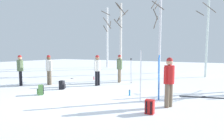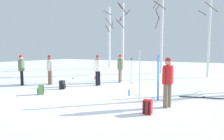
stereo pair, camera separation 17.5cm
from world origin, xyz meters
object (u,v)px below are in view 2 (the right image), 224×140
at_px(ski_poles_0, 132,70).
at_px(backpack_2, 62,85).
at_px(birch_tree_3, 209,27).
at_px(person_4, 21,68).
at_px(person_2, 168,79).
at_px(birch_tree_1, 123,34).
at_px(person_1, 98,68).
at_px(ski_pair_lying_0, 73,79).
at_px(person_0, 120,67).
at_px(backpack_0, 41,90).
at_px(ski_pair_planted_1, 140,77).
at_px(water_bottle_1, 129,93).
at_px(ski_pair_planted_0, 158,78).
at_px(water_bottle_0, 95,78).
at_px(birch_tree_0, 109,37).
at_px(birch_tree_2, 161,33).
at_px(person_3, 50,68).
at_px(backpack_1, 148,107).
at_px(ski_pair_lying_1, 203,98).

xyz_separation_m(ski_poles_0, backpack_2, (-2.36, -3.22, -0.60)).
height_order(ski_poles_0, backpack_2, ski_poles_0).
bearing_deg(backpack_2, birch_tree_3, 56.28).
distance_m(person_4, backpack_2, 2.96).
height_order(person_2, birch_tree_1, birch_tree_1).
bearing_deg(person_4, person_1, 29.63).
xyz_separation_m(person_2, birch_tree_1, (-8.14, 12.13, 2.81)).
xyz_separation_m(person_2, ski_pair_lying_0, (-7.52, 3.45, -0.97)).
distance_m(person_0, backpack_0, 5.09).
height_order(person_0, ski_pair_planted_1, ski_pair_planted_1).
xyz_separation_m(person_0, water_bottle_1, (2.08, -3.01, -0.86)).
bearing_deg(ski_poles_0, birch_tree_1, 120.91).
xyz_separation_m(person_0, person_4, (-4.32, -3.78, 0.00)).
bearing_deg(person_4, ski_pair_planted_0, 4.97).
bearing_deg(ski_poles_0, water_bottle_0, 173.45).
relative_size(ski_pair_lying_0, birch_tree_0, 0.26).
distance_m(person_2, birch_tree_2, 11.00).
relative_size(ski_pair_planted_0, birch_tree_3, 0.25).
relative_size(person_4, birch_tree_0, 0.24).
distance_m(water_bottle_0, birch_tree_3, 9.11).
relative_size(person_1, backpack_0, 3.90).
bearing_deg(birch_tree_0, person_1, -61.15).
relative_size(birch_tree_0, birch_tree_1, 0.98).
bearing_deg(person_3, person_1, 24.83).
height_order(backpack_2, water_bottle_0, backpack_2).
bearing_deg(person_3, birch_tree_3, 47.59).
relative_size(water_bottle_0, birch_tree_3, 0.03).
bearing_deg(backpack_2, birch_tree_0, 111.77).
relative_size(person_2, ski_pair_planted_0, 0.96).
bearing_deg(ski_poles_0, person_3, -146.87).
xyz_separation_m(backpack_2, water_bottle_0, (-0.55, 3.55, -0.11)).
relative_size(person_0, ski_pair_planted_0, 0.96).
distance_m(backpack_1, birch_tree_1, 15.70).
height_order(person_3, birch_tree_2, birch_tree_2).
bearing_deg(birch_tree_3, backpack_2, -123.72).
bearing_deg(birch_tree_2, person_4, -116.24).
xyz_separation_m(person_2, backpack_0, (-5.36, -0.94, -0.77)).
relative_size(person_3, birch_tree_0, 0.24).
xyz_separation_m(backpack_1, birch_tree_0, (-10.21, 14.23, 3.48)).
bearing_deg(water_bottle_0, ski_pair_lying_0, -160.25).
xyz_separation_m(person_4, ski_poles_0, (5.20, 3.56, -0.17)).
height_order(ski_pair_lying_1, backpack_2, backpack_2).
bearing_deg(person_2, water_bottle_1, 154.89).
bearing_deg(ski_pair_lying_1, person_3, -172.56).
height_order(person_0, birch_tree_2, birch_tree_2).
bearing_deg(ski_pair_lying_1, person_1, 178.53).
bearing_deg(person_0, birch_tree_1, 116.95).
bearing_deg(person_1, backpack_0, -105.11).
height_order(person_0, backpack_0, person_0).
relative_size(person_1, person_4, 1.00).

